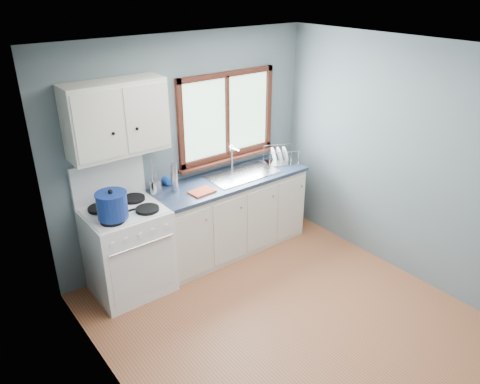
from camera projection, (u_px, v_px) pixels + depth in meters
floor at (294, 326)px, 4.44m from camera, size 3.20×3.60×0.02m
ceiling at (311, 53)px, 3.37m from camera, size 3.20×3.60×0.02m
wall_back at (187, 149)px, 5.20m from camera, size 3.20×0.02×2.50m
wall_left at (121, 278)px, 3.01m from camera, size 0.02×3.60×2.50m
wall_right at (414, 164)px, 4.79m from camera, size 0.02×3.60×2.50m
gas_range at (128, 248)px, 4.76m from camera, size 0.76×0.69×1.36m
base_cabinets at (230, 217)px, 5.53m from camera, size 1.85×0.60×0.88m
countertop at (230, 180)px, 5.32m from camera, size 1.89×0.64×0.04m
sink at (242, 179)px, 5.43m from camera, size 0.84×0.46×0.44m
window at (227, 122)px, 5.37m from camera, size 1.36×0.10×1.03m
upper_cabinets at (116, 118)px, 4.36m from camera, size 0.95×0.35×0.70m
skillet at (114, 215)px, 4.35m from camera, size 0.33×0.22×0.04m
stockpot at (112, 205)px, 4.31m from camera, size 0.38×0.38×0.29m
utensil_crock at (156, 186)px, 4.90m from camera, size 0.14×0.14×0.39m
thermos at (174, 177)px, 4.92m from camera, size 0.09×0.09×0.31m
soap_bottle at (169, 176)px, 5.05m from camera, size 0.11×0.11×0.25m
dish_towel at (202, 192)px, 4.95m from camera, size 0.27×0.20×0.02m
dish_rack at (280, 158)px, 5.72m from camera, size 0.47×0.42×0.20m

